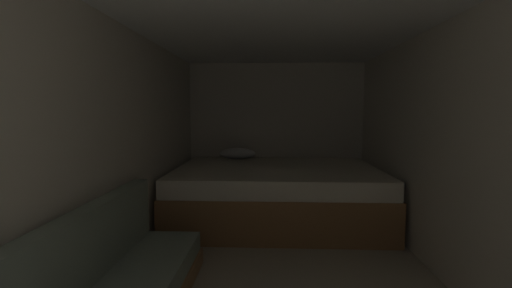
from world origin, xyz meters
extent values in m
cube|color=beige|center=(0.00, 4.84, 1.06)|extent=(2.75, 0.05, 2.12)
cube|color=beige|center=(-1.35, 2.09, 1.06)|extent=(0.05, 5.45, 2.12)
cube|color=beige|center=(1.35, 2.09, 1.06)|extent=(0.05, 5.45, 2.12)
cube|color=white|center=(0.00, 2.09, 2.14)|extent=(2.75, 5.45, 0.05)
cube|color=olive|center=(0.00, 3.84, 0.24)|extent=(2.53, 1.85, 0.48)
cube|color=beige|center=(0.00, 3.84, 0.58)|extent=(2.49, 1.81, 0.20)
ellipsoid|color=white|center=(-0.57, 4.55, 0.76)|extent=(0.53, 0.34, 0.16)
cube|color=gray|center=(-1.25, 1.24, 0.54)|extent=(0.12, 2.61, 0.48)
camera|label=1|loc=(-0.08, -0.42, 1.39)|focal=23.79mm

